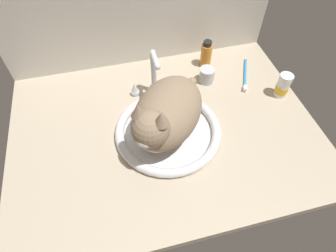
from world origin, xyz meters
TOP-DOWN VIEW (x-y plane):
  - countertop at (0.00, 0.00)cm, footprint 105.31×76.67cm
  - backsplash_wall at (0.00, 39.53)cm, footprint 105.31×2.40cm
  - sink_basin at (0.60, -2.14)cm, footprint 35.93×35.93cm
  - faucet at (0.60, 18.35)cm, footprint 18.32×10.50cm
  - cat at (-0.66, -3.75)cm, footprint 33.97×37.25cm
  - amber_bottle at (24.56, 29.09)cm, footprint 4.51×4.51cm
  - pill_bottle at (46.56, 5.38)cm, footprint 4.90×4.90cm
  - metal_jar at (21.82, 19.58)cm, footprint 5.97×5.97cm
  - toothbrush at (37.98, 18.15)cm, footprint 9.16×18.08cm

SIDE VIEW (x-z plane):
  - countertop at x=0.00cm, z-range 0.00..3.00cm
  - toothbrush at x=37.98cm, z-range 2.76..4.46cm
  - sink_basin at x=0.60cm, z-range 2.84..5.89cm
  - metal_jar at x=21.82cm, z-range 3.02..9.00cm
  - pill_bottle at x=46.56cm, z-range 2.65..12.34cm
  - amber_bottle at x=24.56cm, z-range 2.64..14.25cm
  - faucet at x=0.60cm, z-range 0.90..20.03cm
  - cat at x=-0.66cm, z-range 4.03..25.59cm
  - backsplash_wall at x=0.00cm, z-range 0.00..39.52cm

